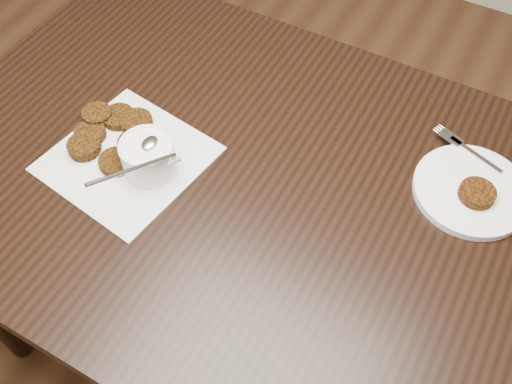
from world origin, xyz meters
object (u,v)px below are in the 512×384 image
Objects in this scene: table at (263,281)px; plate_with_patty at (472,188)px; sauce_ramekin at (145,144)px; napkin at (128,159)px.

plate_with_patty reaches higher than table.
table is 0.53m from plate_with_patty.
sauce_ramekin is (-0.20, -0.07, 0.45)m from table.
sauce_ramekin is at bearing -160.42° from table.
plate_with_patty is (0.33, 0.16, 0.39)m from table.
plate_with_patty is (0.53, 0.23, -0.06)m from sauce_ramekin.
napkin is 1.29× the size of plate_with_patty.
sauce_ramekin is at bearing -156.13° from plate_with_patty.
napkin is at bearing -157.94° from plate_with_patty.
table is 0.49m from sauce_ramekin.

